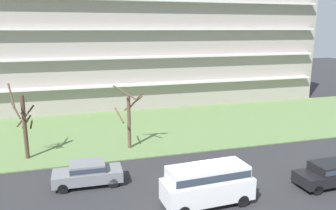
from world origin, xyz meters
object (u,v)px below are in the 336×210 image
at_px(tree_far_left, 24,124).
at_px(sedan_gray_center_left, 88,173).
at_px(van_white_near_left, 207,182).
at_px(tree_left, 129,116).
at_px(sedan_black_center_right, 329,173).

relative_size(tree_far_left, sedan_gray_center_left, 1.34).
xyz_separation_m(tree_far_left, van_white_near_left, (10.74, -10.50, -1.47)).
bearing_deg(tree_left, sedan_black_center_right, -43.63).
xyz_separation_m(van_white_near_left, sedan_gray_center_left, (-6.45, 4.50, -0.52)).
bearing_deg(van_white_near_left, sedan_black_center_right, -2.87).
height_order(tree_far_left, van_white_near_left, tree_far_left).
bearing_deg(van_white_near_left, sedan_gray_center_left, 142.23).
bearing_deg(sedan_black_center_right, van_white_near_left, 178.44).
xyz_separation_m(tree_far_left, tree_left, (8.10, 0.08, -0.05)).
bearing_deg(van_white_near_left, tree_left, 101.11).
distance_m(tree_left, sedan_gray_center_left, 7.43).
bearing_deg(sedan_black_center_right, sedan_gray_center_left, 161.65).
xyz_separation_m(tree_left, van_white_near_left, (2.63, -10.58, -1.41)).
bearing_deg(tree_far_left, sedan_black_center_right, -28.67).
bearing_deg(sedan_black_center_right, tree_left, 134.81).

